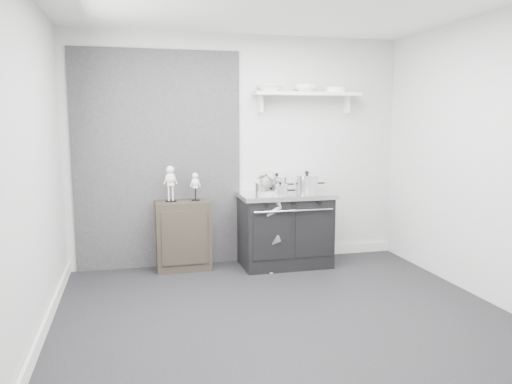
# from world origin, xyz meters

# --- Properties ---
(ground) EXTENTS (4.00, 4.00, 0.00)m
(ground) POSITION_xyz_m (0.00, 0.00, 0.00)
(ground) COLOR black
(ground) RESTS_ON ground
(room_shell) EXTENTS (4.02, 3.62, 2.71)m
(room_shell) POSITION_xyz_m (-0.09, 0.15, 1.64)
(room_shell) COLOR beige
(room_shell) RESTS_ON ground
(wall_shelf) EXTENTS (1.30, 0.26, 0.24)m
(wall_shelf) POSITION_xyz_m (0.80, 1.68, 2.01)
(wall_shelf) COLOR silver
(wall_shelf) RESTS_ON room_shell
(stove) EXTENTS (1.08, 0.68, 0.87)m
(stove) POSITION_xyz_m (0.48, 1.48, 0.44)
(stove) COLOR black
(stove) RESTS_ON ground
(side_cabinet) EXTENTS (0.61, 0.36, 0.80)m
(side_cabinet) POSITION_xyz_m (-0.71, 1.61, 0.40)
(side_cabinet) COLOR black
(side_cabinet) RESTS_ON ground
(child) EXTENTS (0.48, 0.50, 1.15)m
(child) POSITION_xyz_m (0.20, 1.30, 0.58)
(child) COLOR gray
(child) RESTS_ON ground
(pot_front_left) EXTENTS (0.28, 0.19, 0.17)m
(pot_front_left) POSITION_xyz_m (0.20, 1.41, 0.94)
(pot_front_left) COLOR silver
(pot_front_left) RESTS_ON stove
(pot_back_left) EXTENTS (0.33, 0.24, 0.22)m
(pot_back_left) POSITION_xyz_m (0.41, 1.60, 0.96)
(pot_back_left) COLOR silver
(pot_back_left) RESTS_ON stove
(pot_back_right) EXTENTS (0.37, 0.28, 0.24)m
(pot_back_right) POSITION_xyz_m (0.77, 1.56, 0.97)
(pot_back_right) COLOR silver
(pot_back_right) RESTS_ON stove
(pot_front_center) EXTENTS (0.26, 0.18, 0.16)m
(pot_front_center) POSITION_xyz_m (0.36, 1.29, 0.93)
(pot_front_center) COLOR silver
(pot_front_center) RESTS_ON stove
(skeleton_full) EXTENTS (0.13, 0.08, 0.47)m
(skeleton_full) POSITION_xyz_m (-0.84, 1.61, 1.03)
(skeleton_full) COLOR silver
(skeleton_full) RESTS_ON side_cabinet
(skeleton_torso) EXTENTS (0.10, 0.07, 0.37)m
(skeleton_torso) POSITION_xyz_m (-0.56, 1.61, 0.98)
(skeleton_torso) COLOR silver
(skeleton_torso) RESTS_ON side_cabinet
(bowl_large) EXTENTS (0.29, 0.29, 0.07)m
(bowl_large) POSITION_xyz_m (0.34, 1.67, 2.08)
(bowl_large) COLOR white
(bowl_large) RESTS_ON wall_shelf
(bowl_small) EXTENTS (0.27, 0.27, 0.09)m
(bowl_small) POSITION_xyz_m (0.79, 1.67, 2.08)
(bowl_small) COLOR white
(bowl_small) RESTS_ON wall_shelf
(plate_stack) EXTENTS (0.25, 0.25, 0.06)m
(plate_stack) POSITION_xyz_m (1.16, 1.67, 2.07)
(plate_stack) COLOR white
(plate_stack) RESTS_ON wall_shelf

